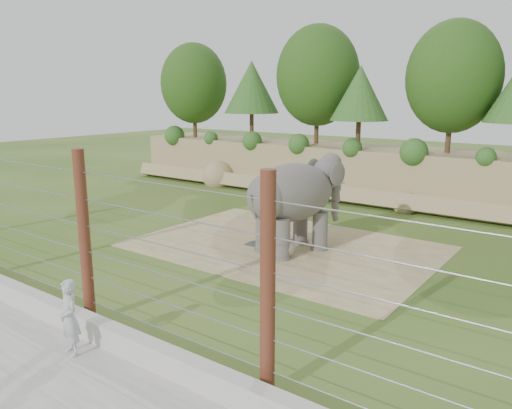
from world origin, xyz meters
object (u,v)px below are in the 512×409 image
Objects in this scene: elephant at (292,206)px; stone_ball at (285,247)px; zookeeper at (69,318)px; barrier_fence at (84,238)px.

stone_ball is at bearing -56.90° from elephant.
elephant is 2.41× the size of zookeeper.
zookeeper is at bearing -49.28° from barrier_fence.
stone_ball is at bearing 103.34° from zookeeper.
stone_ball is 7.66m from zookeeper.
barrier_fence is at bearing 145.17° from zookeeper.
elephant is 0.19× the size of barrier_fence.
barrier_fence is (-0.94, -7.23, 0.46)m from elephant.
elephant is at bearing 105.71° from stone_ball.
barrier_fence reaches higher than stone_ball.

